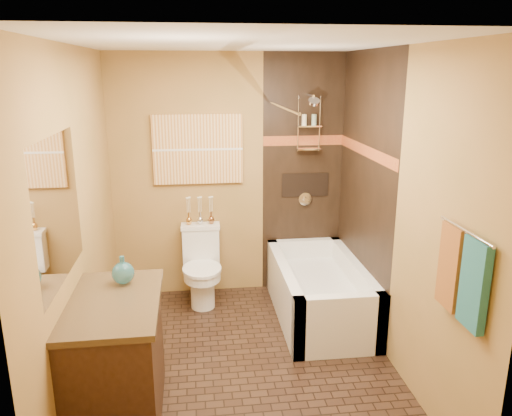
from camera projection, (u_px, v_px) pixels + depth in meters
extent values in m
plane|color=black|center=(245.00, 365.00, 4.06)|extent=(3.00, 3.00, 0.00)
cube|color=#AC7C42|center=(78.00, 225.00, 3.58)|extent=(0.02, 3.00, 2.50)
cube|color=#AC7C42|center=(398.00, 213.00, 3.87)|extent=(0.02, 3.00, 2.50)
cube|color=#AC7C42|center=(229.00, 177.00, 5.16)|extent=(2.40, 0.02, 2.50)
cube|color=#AC7C42|center=(277.00, 312.00, 2.29)|extent=(2.40, 0.02, 2.50)
plane|color=silver|center=(243.00, 43.00, 3.39)|extent=(3.00, 3.00, 0.00)
cube|color=black|center=(303.00, 176.00, 5.24)|extent=(0.85, 0.01, 2.50)
cube|color=black|center=(364.00, 191.00, 4.58)|extent=(0.01, 1.50, 2.50)
cube|color=maroon|center=(304.00, 141.00, 5.13)|extent=(0.85, 0.01, 0.10)
cube|color=maroon|center=(365.00, 151.00, 4.48)|extent=(0.01, 1.50, 0.10)
cube|color=black|center=(305.00, 185.00, 5.26)|extent=(0.50, 0.01, 0.25)
cylinder|color=silver|center=(311.00, 95.00, 4.89)|extent=(0.02, 0.26, 0.02)
cylinder|color=silver|center=(314.00, 102.00, 4.76)|extent=(0.11, 0.11, 0.09)
cylinder|color=silver|center=(305.00, 199.00, 5.29)|extent=(0.14, 0.02, 0.14)
cylinder|color=silver|center=(281.00, 106.00, 4.28)|extent=(0.03, 1.55, 0.03)
cylinder|color=silver|center=(466.00, 231.00, 2.81)|extent=(0.02, 0.55, 0.02)
cube|color=#1C595F|center=(474.00, 285.00, 2.76)|extent=(0.05, 0.22, 0.52)
cube|color=brown|center=(451.00, 267.00, 3.00)|extent=(0.05, 0.22, 0.52)
cube|color=#C4772E|center=(198.00, 149.00, 5.02)|extent=(0.90, 0.04, 0.70)
cube|color=white|center=(59.00, 210.00, 3.05)|extent=(0.01, 1.00, 0.90)
cube|color=white|center=(340.00, 326.00, 4.13)|extent=(0.80, 0.10, 0.55)
cube|color=white|center=(304.00, 263.00, 5.47)|extent=(0.80, 0.10, 0.55)
cube|color=white|center=(284.00, 292.00, 4.76)|extent=(0.10, 1.50, 0.55)
cube|color=white|center=(354.00, 288.00, 4.84)|extent=(0.10, 1.50, 0.55)
cube|color=white|center=(319.00, 300.00, 4.83)|extent=(0.64, 1.34, 0.35)
cube|color=white|center=(201.00, 245.00, 5.20)|extent=(0.38, 0.17, 0.38)
cube|color=white|center=(200.00, 226.00, 5.15)|extent=(0.40, 0.20, 0.04)
cylinder|color=white|center=(203.00, 290.00, 5.02)|extent=(0.24, 0.24, 0.38)
cylinder|color=white|center=(202.00, 274.00, 4.97)|extent=(0.37, 0.37, 0.10)
cylinder|color=white|center=(202.00, 269.00, 4.96)|extent=(0.39, 0.39, 0.03)
cube|color=black|center=(116.00, 362.00, 3.37)|extent=(0.58, 0.94, 0.83)
cube|color=black|center=(113.00, 303.00, 3.25)|extent=(0.61, 1.00, 0.04)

